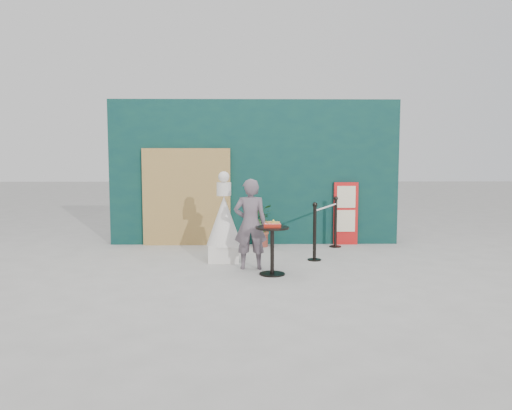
# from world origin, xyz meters

# --- Properties ---
(ground) EXTENTS (60.00, 60.00, 0.00)m
(ground) POSITION_xyz_m (0.00, 0.00, 0.00)
(ground) COLOR #ADAAA5
(ground) RESTS_ON ground
(back_wall) EXTENTS (6.00, 0.30, 3.00)m
(back_wall) POSITION_xyz_m (0.00, 3.15, 1.50)
(back_wall) COLOR #0A2E30
(back_wall) RESTS_ON ground
(bamboo_fence) EXTENTS (1.80, 0.08, 2.00)m
(bamboo_fence) POSITION_xyz_m (-1.40, 2.94, 1.00)
(bamboo_fence) COLOR tan
(bamboo_fence) RESTS_ON ground
(woman) EXTENTS (0.54, 0.36, 1.47)m
(woman) POSITION_xyz_m (-0.10, 0.70, 0.74)
(woman) COLOR #685962
(woman) RESTS_ON ground
(menu_board) EXTENTS (0.50, 0.07, 1.30)m
(menu_board) POSITION_xyz_m (1.90, 2.95, 0.65)
(menu_board) COLOR red
(menu_board) RESTS_ON ground
(statue) EXTENTS (0.61, 0.61, 1.57)m
(statue) POSITION_xyz_m (-0.56, 1.32, 0.64)
(statue) COLOR silver
(statue) RESTS_ON ground
(cafe_table) EXTENTS (0.52, 0.52, 0.75)m
(cafe_table) POSITION_xyz_m (0.23, 0.29, 0.50)
(cafe_table) COLOR black
(cafe_table) RESTS_ON ground
(food_basket) EXTENTS (0.26, 0.19, 0.11)m
(food_basket) POSITION_xyz_m (0.24, 0.29, 0.79)
(food_basket) COLOR red
(food_basket) RESTS_ON cafe_table
(planter) EXTENTS (0.51, 0.44, 0.87)m
(planter) POSITION_xyz_m (0.12, 2.76, 0.50)
(planter) COLOR brown
(planter) RESTS_ON ground
(stanchion_barrier) EXTENTS (0.84, 1.54, 1.03)m
(stanchion_barrier) POSITION_xyz_m (1.34, 2.00, 0.49)
(stanchion_barrier) COLOR black
(stanchion_barrier) RESTS_ON ground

